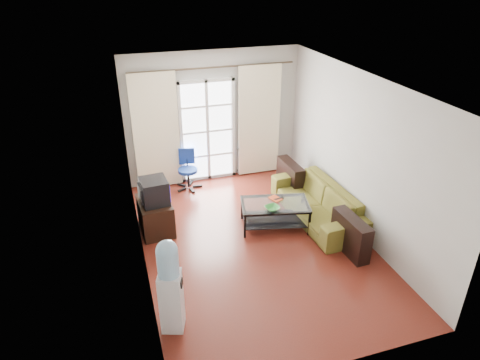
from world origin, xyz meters
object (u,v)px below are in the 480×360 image
object	(u,v)px
water_cooler	(170,284)
coffee_table	(275,212)
crt_tv	(153,191)
task_chair	(188,177)
tv_stand	(156,216)
sofa	(317,202)

from	to	relation	value
water_cooler	coffee_table	bearing A→B (deg)	58.91
crt_tv	task_chair	bearing A→B (deg)	54.35
task_chair	water_cooler	distance (m)	3.84
tv_stand	water_cooler	xyz separation A→B (m)	(-0.09, -2.31, 0.41)
tv_stand	task_chair	bearing A→B (deg)	54.92
coffee_table	water_cooler	world-z (taller)	water_cooler
sofa	coffee_table	world-z (taller)	sofa
task_chair	sofa	bearing A→B (deg)	-35.05
coffee_table	tv_stand	bearing A→B (deg)	165.49
sofa	crt_tv	distance (m)	2.91
crt_tv	task_chair	world-z (taller)	crt_tv
task_chair	tv_stand	bearing A→B (deg)	-113.56
crt_tv	water_cooler	bearing A→B (deg)	-97.45
sofa	task_chair	xyz separation A→B (m)	(-1.99, 1.85, -0.08)
water_cooler	sofa	bearing A→B (deg)	50.56
tv_stand	coffee_table	bearing A→B (deg)	-18.18
task_chair	water_cooler	world-z (taller)	water_cooler
coffee_table	task_chair	bearing A→B (deg)	121.22
coffee_table	task_chair	distance (m)	2.23
crt_tv	water_cooler	distance (m)	2.27
coffee_table	tv_stand	xyz separation A→B (m)	(-2.00, 0.52, -0.02)
tv_stand	task_chair	distance (m)	1.63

